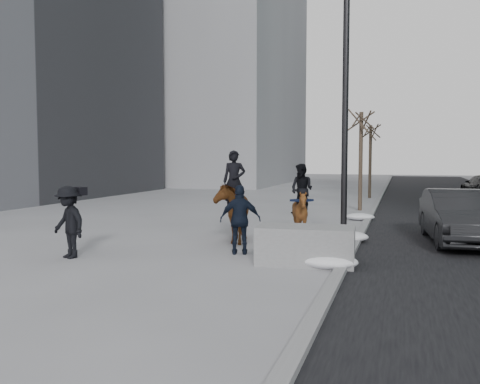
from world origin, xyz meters
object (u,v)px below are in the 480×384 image
(planter, at_px, (306,245))
(car_near, at_px, (459,217))
(mounted_right, at_px, (301,209))
(mounted_left, at_px, (233,207))

(planter, bearing_deg, car_near, 48.58)
(mounted_right, bearing_deg, car_near, 8.47)
(car_near, relative_size, mounted_right, 2.05)
(car_near, bearing_deg, mounted_left, -171.47)
(mounted_left, distance_m, mounted_right, 2.05)
(planter, distance_m, mounted_left, 3.69)
(mounted_left, xyz_separation_m, mounted_right, (1.83, 0.91, -0.08))
(car_near, bearing_deg, mounted_right, -177.11)
(planter, distance_m, mounted_right, 3.58)
(planter, xyz_separation_m, car_near, (3.63, 4.12, 0.32))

